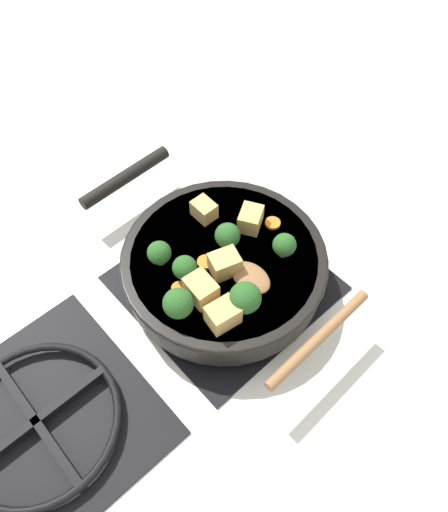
{
  "coord_description": "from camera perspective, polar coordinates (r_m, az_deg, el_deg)",
  "views": [
    {
      "loc": [
        -0.34,
        0.31,
        0.73
      ],
      "look_at": [
        0.0,
        0.0,
        0.08
      ],
      "focal_mm": 35.0,
      "sensor_mm": 36.0,
      "label": 1
    }
  ],
  "objects": [
    {
      "name": "skillet_pan",
      "position": [
        0.81,
        -0.12,
        -0.91
      ],
      "size": [
        0.44,
        0.33,
        0.06
      ],
      "color": "black",
      "rests_on": "front_burner_grate"
    },
    {
      "name": "tofu_cube_west_chunk",
      "position": [
        0.82,
        3.05,
        4.25
      ],
      "size": [
        0.05,
        0.05,
        0.03
      ],
      "primitive_type": "cube",
      "rotation": [
        0.0,
        0.0,
        5.24
      ],
      "color": "tan",
      "rests_on": "skillet_pan"
    },
    {
      "name": "broccoli_floret_south_cluster",
      "position": [
        0.78,
        0.41,
        2.35
      ],
      "size": [
        0.04,
        0.04,
        0.05
      ],
      "color": "#709956",
      "rests_on": "skillet_pan"
    },
    {
      "name": "broccoli_floret_center_top",
      "position": [
        0.75,
        -4.51,
        -1.36
      ],
      "size": [
        0.04,
        0.04,
        0.05
      ],
      "color": "#709956",
      "rests_on": "skillet_pan"
    },
    {
      "name": "broccoli_floret_north_edge",
      "position": [
        0.72,
        -5.25,
        -5.43
      ],
      "size": [
        0.05,
        0.05,
        0.05
      ],
      "color": "#709956",
      "rests_on": "skillet_pan"
    },
    {
      "name": "carrot_slice_orange_thin",
      "position": [
        0.76,
        -5.04,
        -3.81
      ],
      "size": [
        0.02,
        0.02,
        0.01
      ],
      "primitive_type": "cylinder",
      "color": "orange",
      "rests_on": "skillet_pan"
    },
    {
      "name": "carrot_slice_near_center",
      "position": [
        0.83,
        5.59,
        3.76
      ],
      "size": [
        0.03,
        0.03,
        0.01
      ],
      "primitive_type": "cylinder",
      "color": "orange",
      "rests_on": "skillet_pan"
    },
    {
      "name": "ground_plane",
      "position": [
        0.86,
        0.0,
        -3.18
      ],
      "size": [
        2.4,
        2.4,
        0.0
      ],
      "primitive_type": "plane",
      "color": "silver"
    },
    {
      "name": "tofu_cube_near_handle",
      "position": [
        0.76,
        0.07,
        -0.9
      ],
      "size": [
        0.05,
        0.05,
        0.04
      ],
      "primitive_type": "cube",
      "rotation": [
        0.0,
        0.0,
        1.27
      ],
      "color": "tan",
      "rests_on": "skillet_pan"
    },
    {
      "name": "broccoli_floret_east_rim",
      "position": [
        0.78,
        6.91,
        1.24
      ],
      "size": [
        0.04,
        0.04,
        0.04
      ],
      "color": "#709956",
      "rests_on": "skillet_pan"
    },
    {
      "name": "front_burner_grate",
      "position": [
        0.85,
        0.0,
        -2.75
      ],
      "size": [
        0.31,
        0.31,
        0.03
      ],
      "color": "black",
      "rests_on": "ground_plane"
    },
    {
      "name": "tofu_cube_east_chunk",
      "position": [
        0.83,
        -2.3,
        5.3
      ],
      "size": [
        0.04,
        0.03,
        0.03
      ],
      "primitive_type": "cube",
      "rotation": [
        0.0,
        0.0,
        6.28
      ],
      "color": "tan",
      "rests_on": "skillet_pan"
    },
    {
      "name": "carrot_slice_edge_slice",
      "position": [
        0.78,
        -2.13,
        -0.71
      ],
      "size": [
        0.03,
        0.03,
        0.01
      ],
      "primitive_type": "cylinder",
      "color": "orange",
      "rests_on": "skillet_pan"
    },
    {
      "name": "broccoli_floret_west_rim",
      "position": [
        0.72,
        2.44,
        -4.81
      ],
      "size": [
        0.05,
        0.05,
        0.05
      ],
      "color": "#709956",
      "rests_on": "skillet_pan"
    },
    {
      "name": "rear_burner_grate",
      "position": [
        0.8,
        -20.51,
        -17.46
      ],
      "size": [
        0.31,
        0.31,
        0.03
      ],
      "color": "black",
      "rests_on": "ground_plane"
    },
    {
      "name": "broccoli_floret_near_spoon",
      "position": [
        0.77,
        -7.41,
        0.34
      ],
      "size": [
        0.04,
        0.04,
        0.05
      ],
      "color": "#709956",
      "rests_on": "skillet_pan"
    },
    {
      "name": "tofu_cube_center_large",
      "position": [
        0.74,
        -2.64,
        -3.83
      ],
      "size": [
        0.05,
        0.04,
        0.04
      ],
      "primitive_type": "cube",
      "rotation": [
        0.0,
        0.0,
        6.2
      ],
      "color": "tan",
      "rests_on": "skillet_pan"
    },
    {
      "name": "wooden_spoon",
      "position": [
        0.74,
        7.26,
        -5.89
      ],
      "size": [
        0.18,
        0.21,
        0.02
      ],
      "color": "olive",
      "rests_on": "skillet_pan"
    },
    {
      "name": "tofu_cube_back_piece",
      "position": [
        0.72,
        -0.15,
        -6.74
      ],
      "size": [
        0.04,
        0.05,
        0.04
      ],
      "primitive_type": "cube",
      "rotation": [
        0.0,
        0.0,
        4.56
      ],
      "color": "tan",
      "rests_on": "skillet_pan"
    }
  ]
}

